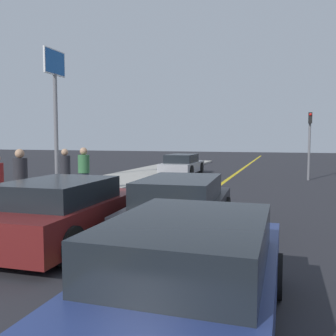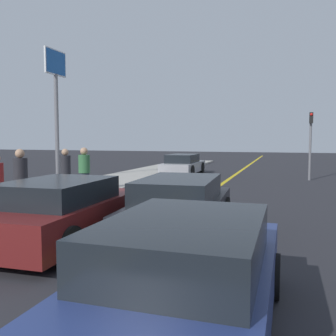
% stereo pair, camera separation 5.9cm
% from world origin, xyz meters
% --- Properties ---
extents(road_center_line, '(0.20, 60.00, 0.01)m').
position_xyz_m(road_center_line, '(0.00, 18.00, 0.00)').
color(road_center_line, gold).
rests_on(road_center_line, ground_plane).
extents(sidewalk_left, '(3.22, 33.90, 0.12)m').
position_xyz_m(sidewalk_left, '(-5.13, 16.95, 0.06)').
color(sidewalk_left, '#ADA89E').
rests_on(sidewalk_left, ground_plane).
extents(car_near_right_lane, '(1.86, 4.05, 1.33)m').
position_xyz_m(car_near_right_lane, '(1.92, 3.87, 0.64)').
color(car_near_right_lane, navy).
rests_on(car_near_right_lane, ground_plane).
extents(car_ahead_center, '(2.06, 4.25, 1.31)m').
position_xyz_m(car_ahead_center, '(-1.46, 6.67, 0.65)').
color(car_ahead_center, maroon).
rests_on(car_ahead_center, ground_plane).
extents(car_far_distant, '(2.05, 4.61, 1.29)m').
position_xyz_m(car_far_distant, '(0.68, 7.98, 0.63)').
color(car_far_distant, black).
rests_on(car_far_distant, ground_plane).
extents(car_parked_left_lot, '(1.87, 4.37, 1.22)m').
position_xyz_m(car_parked_left_lot, '(-2.92, 21.32, 0.60)').
color(car_parked_left_lot, '#9E9EA3').
rests_on(car_parked_left_lot, ground_plane).
extents(pedestrian_mid_group, '(0.42, 0.42, 1.71)m').
position_xyz_m(pedestrian_mid_group, '(-4.71, 9.41, 0.97)').
color(pedestrian_mid_group, '#282D3D').
rests_on(pedestrian_mid_group, sidewalk_left).
extents(pedestrian_far_standing, '(0.37, 0.37, 1.66)m').
position_xyz_m(pedestrian_far_standing, '(-4.55, 11.54, 0.95)').
color(pedestrian_far_standing, '#282D3D').
rests_on(pedestrian_far_standing, sidewalk_left).
extents(pedestrian_by_sign, '(0.44, 0.44, 1.67)m').
position_xyz_m(pedestrian_by_sign, '(-4.56, 12.84, 0.94)').
color(pedestrian_by_sign, '#282D3D').
rests_on(pedestrian_by_sign, sidewalk_left).
extents(traffic_light, '(0.18, 0.40, 3.45)m').
position_xyz_m(traffic_light, '(4.01, 20.43, 2.16)').
color(traffic_light, slate).
rests_on(traffic_light, ground_plane).
extents(roadside_sign, '(0.20, 1.68, 6.48)m').
position_xyz_m(roadside_sign, '(-8.06, 16.26, 4.72)').
color(roadside_sign, slate).
rests_on(roadside_sign, ground_plane).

